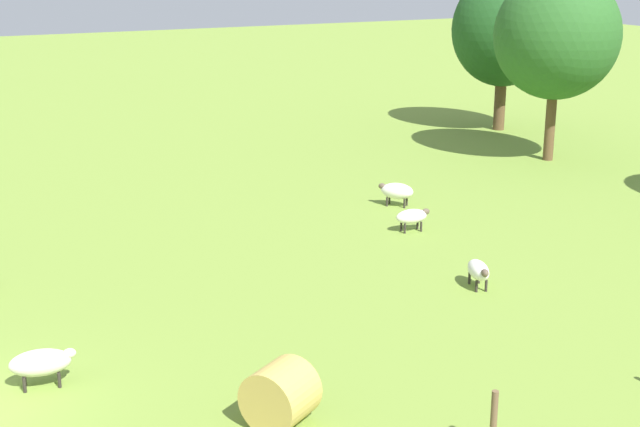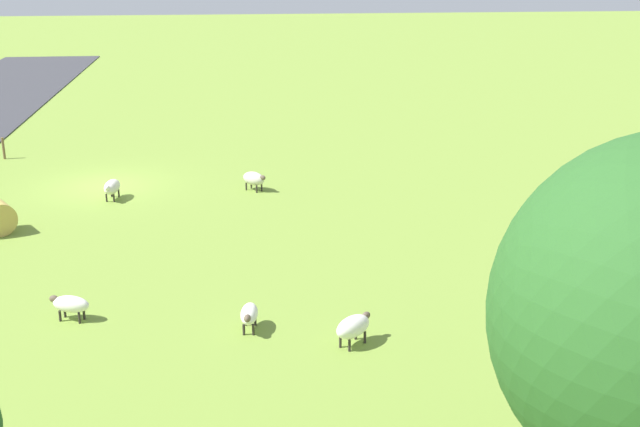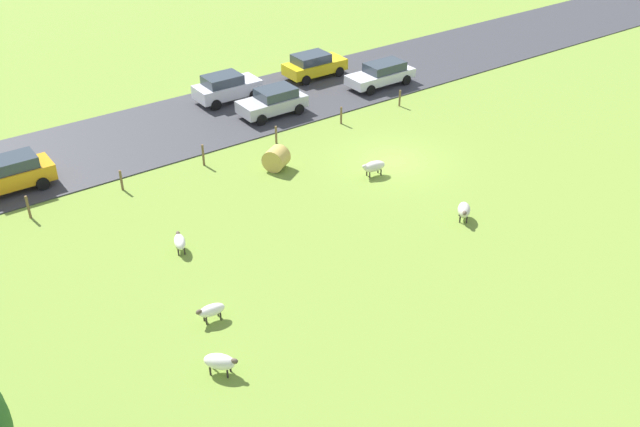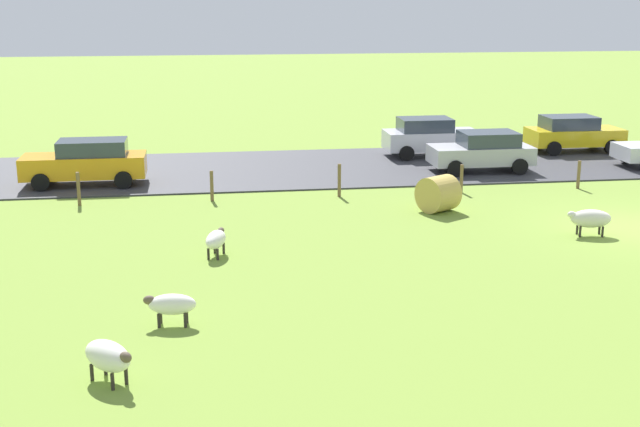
{
  "view_description": "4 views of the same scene",
  "coord_description": "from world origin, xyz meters",
  "px_view_note": "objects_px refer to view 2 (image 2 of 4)",
  "views": [
    {
      "loc": [
        16.03,
        -0.33,
        8.32
      ],
      "look_at": [
        -4.33,
        9.99,
        1.53
      ],
      "focal_mm": 49.59,
      "sensor_mm": 36.0,
      "label": 1
    },
    {
      "loc": [
        -5.93,
        33.8,
        9.95
      ],
      "look_at": [
        -8.35,
        7.98,
        1.2
      ],
      "focal_mm": 46.21,
      "sensor_mm": 36.0,
      "label": 2
    },
    {
      "loc": [
        -25.18,
        22.73,
        17.51
      ],
      "look_at": [
        -3.79,
        7.51,
        1.32
      ],
      "focal_mm": 40.42,
      "sensor_mm": 36.0,
      "label": 3
    },
    {
      "loc": [
        -23.07,
        13.27,
        6.87
      ],
      "look_at": [
        -3.49,
        10.39,
        1.73
      ],
      "focal_mm": 47.13,
      "sensor_mm": 36.0,
      "label": 4
    }
  ],
  "objects_px": {
    "sheep_3": "(249,314)",
    "sheep_4": "(112,187)",
    "sheep_1": "(70,304)",
    "sheep_2": "(254,179)",
    "sheep_0": "(353,327)"
  },
  "relations": [
    {
      "from": "sheep_2",
      "to": "sheep_3",
      "type": "relative_size",
      "value": 0.99
    },
    {
      "from": "sheep_3",
      "to": "sheep_0",
      "type": "bearing_deg",
      "value": 157.92
    },
    {
      "from": "sheep_2",
      "to": "sheep_4",
      "type": "relative_size",
      "value": 0.86
    },
    {
      "from": "sheep_3",
      "to": "sheep_4",
      "type": "relative_size",
      "value": 0.86
    },
    {
      "from": "sheep_0",
      "to": "sheep_4",
      "type": "height_order",
      "value": "sheep_0"
    },
    {
      "from": "sheep_2",
      "to": "sheep_3",
      "type": "distance_m",
      "value": 12.73
    },
    {
      "from": "sheep_3",
      "to": "sheep_2",
      "type": "bearing_deg",
      "value": -91.57
    },
    {
      "from": "sheep_1",
      "to": "sheep_2",
      "type": "xyz_separation_m",
      "value": [
        -5.18,
        -11.65,
        0.03
      ]
    },
    {
      "from": "sheep_1",
      "to": "sheep_4",
      "type": "xyz_separation_m",
      "value": [
        0.46,
        -10.97,
        0.04
      ]
    },
    {
      "from": "sheep_1",
      "to": "sheep_3",
      "type": "relative_size",
      "value": 1.04
    },
    {
      "from": "sheep_4",
      "to": "sheep_1",
      "type": "bearing_deg",
      "value": 92.39
    },
    {
      "from": "sheep_4",
      "to": "sheep_2",
      "type": "bearing_deg",
      "value": -173.1
    },
    {
      "from": "sheep_0",
      "to": "sheep_1",
      "type": "relative_size",
      "value": 1.0
    },
    {
      "from": "sheep_2",
      "to": "sheep_4",
      "type": "xyz_separation_m",
      "value": [
        5.64,
        0.68,
        0.01
      ]
    },
    {
      "from": "sheep_3",
      "to": "sheep_4",
      "type": "bearing_deg",
      "value": -66.29
    }
  ]
}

